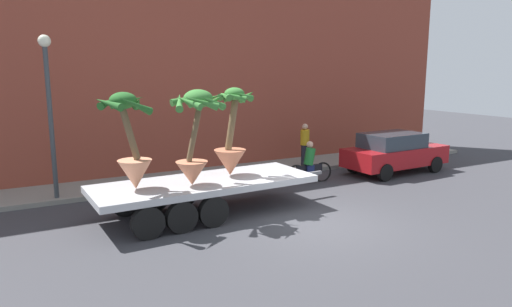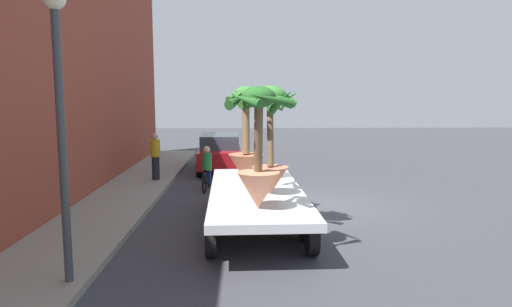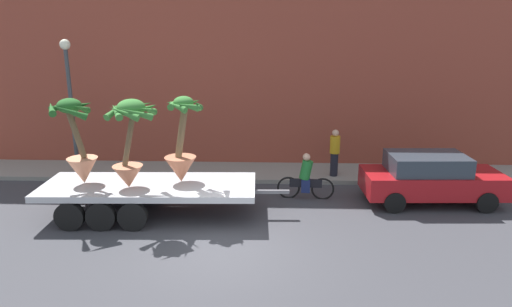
{
  "view_description": "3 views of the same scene",
  "coord_description": "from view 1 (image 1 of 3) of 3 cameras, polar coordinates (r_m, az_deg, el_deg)",
  "views": [
    {
      "loc": [
        -7.01,
        -9.48,
        4.01
      ],
      "look_at": [
        -0.45,
        2.52,
        1.49
      ],
      "focal_mm": 32.26,
      "sensor_mm": 36.0,
      "label": 1
    },
    {
      "loc": [
        -13.51,
        2.29,
        3.34
      ],
      "look_at": [
        0.18,
        1.98,
        1.53
      ],
      "focal_mm": 32.73,
      "sensor_mm": 36.0,
      "label": 2
    },
    {
      "loc": [
        1.26,
        -10.46,
        5.33
      ],
      "look_at": [
        0.75,
        2.68,
        1.75
      ],
      "focal_mm": 32.27,
      "sensor_mm": 36.0,
      "label": 3
    }
  ],
  "objects": [
    {
      "name": "ground_plane",
      "position": [
        12.45,
        7.48,
        -8.44
      ],
      "size": [
        60.0,
        60.0,
        0.0
      ],
      "primitive_type": "plane",
      "color": "#38383D"
    },
    {
      "name": "sidewalk",
      "position": [
        17.53,
        -4.33,
        -2.56
      ],
      "size": [
        24.0,
        2.2,
        0.15
      ],
      "primitive_type": "cube",
      "color": "gray",
      "rests_on": "ground"
    },
    {
      "name": "building_facade",
      "position": [
        18.65,
        -6.7,
        11.02
      ],
      "size": [
        24.0,
        1.2,
        8.44
      ],
      "primitive_type": "cube",
      "color": "brown",
      "rests_on": "ground"
    },
    {
      "name": "flatbed_trailer",
      "position": [
        12.74,
        -7.46,
        -4.41
      ],
      "size": [
        7.18,
        2.44,
        0.98
      ],
      "color": "#B7BABF",
      "rests_on": "ground"
    },
    {
      "name": "potted_palm_rear",
      "position": [
        12.11,
        -7.52,
        2.48
      ],
      "size": [
        1.5,
        1.51,
        2.52
      ],
      "color": "#C17251",
      "rests_on": "flatbed_trailer"
    },
    {
      "name": "potted_palm_middle",
      "position": [
        13.19,
        -3.04,
        1.57
      ],
      "size": [
        1.13,
        1.09,
        2.52
      ],
      "color": "#B26647",
      "rests_on": "flatbed_trailer"
    },
    {
      "name": "potted_palm_front",
      "position": [
        11.97,
        -15.29,
        0.89
      ],
      "size": [
        1.38,
        1.38,
        2.48
      ],
      "color": "tan",
      "rests_on": "flatbed_trailer"
    },
    {
      "name": "cyclist",
      "position": [
        16.42,
        6.64,
        -1.37
      ],
      "size": [
        1.84,
        0.37,
        1.54
      ],
      "color": "black",
      "rests_on": "ground"
    },
    {
      "name": "parked_car",
      "position": [
        18.69,
        16.77,
        0.19
      ],
      "size": [
        4.3,
        1.97,
        1.58
      ],
      "color": "maroon",
      "rests_on": "ground"
    },
    {
      "name": "pedestrian_near_gate",
      "position": [
        18.59,
        6.06,
        1.2
      ],
      "size": [
        0.36,
        0.36,
        1.71
      ],
      "color": "black",
      "rests_on": "sidewalk"
    },
    {
      "name": "street_lamp",
      "position": [
        14.84,
        -24.31,
        6.51
      ],
      "size": [
        0.36,
        0.36,
        4.83
      ],
      "color": "#383D42",
      "rests_on": "sidewalk"
    }
  ]
}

